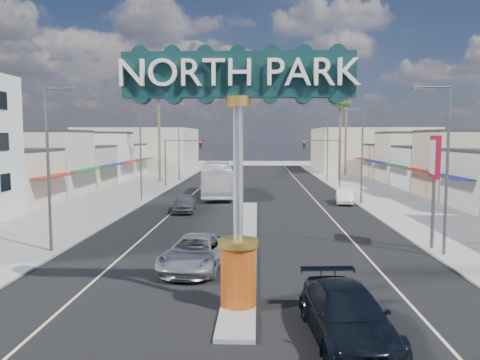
# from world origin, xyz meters

# --- Properties ---
(ground) EXTENTS (160.00, 160.00, 0.00)m
(ground) POSITION_xyz_m (0.00, 30.00, 0.00)
(ground) COLOR gray
(ground) RESTS_ON ground
(road) EXTENTS (20.00, 120.00, 0.01)m
(road) POSITION_xyz_m (0.00, 30.00, 0.01)
(road) COLOR black
(road) RESTS_ON ground
(median_island) EXTENTS (1.30, 30.00, 0.16)m
(median_island) POSITION_xyz_m (0.00, 14.00, 0.08)
(median_island) COLOR gray
(median_island) RESTS_ON ground
(sidewalk_left) EXTENTS (8.00, 120.00, 0.12)m
(sidewalk_left) POSITION_xyz_m (-14.00, 30.00, 0.06)
(sidewalk_left) COLOR gray
(sidewalk_left) RESTS_ON ground
(sidewalk_right) EXTENTS (8.00, 120.00, 0.12)m
(sidewalk_right) POSITION_xyz_m (14.00, 30.00, 0.06)
(sidewalk_right) COLOR gray
(sidewalk_right) RESTS_ON ground
(storefront_row_left) EXTENTS (12.00, 42.00, 6.00)m
(storefront_row_left) POSITION_xyz_m (-24.00, 43.00, 3.00)
(storefront_row_left) COLOR beige
(storefront_row_left) RESTS_ON ground
(storefront_row_right) EXTENTS (12.00, 42.00, 6.00)m
(storefront_row_right) POSITION_xyz_m (24.00, 43.00, 3.00)
(storefront_row_right) COLOR #B7B29E
(storefront_row_right) RESTS_ON ground
(backdrop_far_left) EXTENTS (20.00, 20.00, 8.00)m
(backdrop_far_left) POSITION_xyz_m (-22.00, 75.00, 4.00)
(backdrop_far_left) COLOR #B7B29E
(backdrop_far_left) RESTS_ON ground
(backdrop_far_right) EXTENTS (20.00, 20.00, 8.00)m
(backdrop_far_right) POSITION_xyz_m (22.00, 75.00, 4.00)
(backdrop_far_right) COLOR beige
(backdrop_far_right) RESTS_ON ground
(gateway_sign) EXTENTS (8.20, 1.50, 9.15)m
(gateway_sign) POSITION_xyz_m (0.00, 1.98, 5.93)
(gateway_sign) COLOR #B9320E
(gateway_sign) RESTS_ON median_island
(traffic_signal_left) EXTENTS (5.09, 0.45, 6.00)m
(traffic_signal_left) POSITION_xyz_m (-9.18, 43.99, 4.27)
(traffic_signal_left) COLOR #47474C
(traffic_signal_left) RESTS_ON ground
(traffic_signal_right) EXTENTS (5.09, 0.45, 6.00)m
(traffic_signal_right) POSITION_xyz_m (9.18, 43.99, 4.27)
(traffic_signal_right) COLOR #47474C
(traffic_signal_right) RESTS_ON ground
(streetlight_l_near) EXTENTS (2.03, 0.22, 9.00)m
(streetlight_l_near) POSITION_xyz_m (-10.43, 10.00, 5.07)
(streetlight_l_near) COLOR #47474C
(streetlight_l_near) RESTS_ON ground
(streetlight_l_mid) EXTENTS (2.03, 0.22, 9.00)m
(streetlight_l_mid) POSITION_xyz_m (-10.43, 30.00, 5.07)
(streetlight_l_mid) COLOR #47474C
(streetlight_l_mid) RESTS_ON ground
(streetlight_l_far) EXTENTS (2.03, 0.22, 9.00)m
(streetlight_l_far) POSITION_xyz_m (-10.43, 52.00, 5.07)
(streetlight_l_far) COLOR #47474C
(streetlight_l_far) RESTS_ON ground
(streetlight_r_near) EXTENTS (2.03, 0.22, 9.00)m
(streetlight_r_near) POSITION_xyz_m (10.43, 10.00, 5.07)
(streetlight_r_near) COLOR #47474C
(streetlight_r_near) RESTS_ON ground
(streetlight_r_mid) EXTENTS (2.03, 0.22, 9.00)m
(streetlight_r_mid) POSITION_xyz_m (10.43, 30.00, 5.07)
(streetlight_r_mid) COLOR #47474C
(streetlight_r_mid) RESTS_ON ground
(streetlight_r_far) EXTENTS (2.03, 0.22, 9.00)m
(streetlight_r_far) POSITION_xyz_m (10.43, 52.00, 5.07)
(streetlight_r_far) COLOR #47474C
(streetlight_r_far) RESTS_ON ground
(palm_left_far) EXTENTS (2.60, 2.60, 13.10)m
(palm_left_far) POSITION_xyz_m (-13.00, 50.00, 11.50)
(palm_left_far) COLOR brown
(palm_left_far) RESTS_ON ground
(palm_right_mid) EXTENTS (2.60, 2.60, 12.10)m
(palm_right_mid) POSITION_xyz_m (13.00, 56.00, 10.60)
(palm_right_mid) COLOR brown
(palm_right_mid) RESTS_ON ground
(palm_right_far) EXTENTS (2.60, 2.60, 14.10)m
(palm_right_far) POSITION_xyz_m (15.00, 62.00, 12.39)
(palm_right_far) COLOR brown
(palm_right_far) RESTS_ON ground
(suv_left) EXTENTS (3.36, 6.01, 1.59)m
(suv_left) POSITION_xyz_m (-2.27, 7.22, 0.79)
(suv_left) COLOR #B7B6BB
(suv_left) RESTS_ON ground
(suv_right) EXTENTS (2.79, 5.87, 1.65)m
(suv_right) POSITION_xyz_m (3.49, -0.60, 0.83)
(suv_right) COLOR black
(suv_right) RESTS_ON ground
(car_parked_left) EXTENTS (2.01, 4.54, 1.52)m
(car_parked_left) POSITION_xyz_m (-5.50, 24.32, 0.76)
(car_parked_left) COLOR slate
(car_parked_left) RESTS_ON ground
(car_parked_right) EXTENTS (2.06, 4.51, 1.43)m
(car_parked_right) POSITION_xyz_m (9.00, 29.89, 0.72)
(car_parked_right) COLOR white
(car_parked_right) RESTS_ON ground
(city_bus) EXTENTS (4.14, 13.24, 3.63)m
(city_bus) POSITION_xyz_m (-3.67, 35.35, 1.81)
(city_bus) COLOR silver
(city_bus) RESTS_ON ground
(bank_pylon_sign) EXTENTS (0.59, 1.98, 6.30)m
(bank_pylon_sign) POSITION_xyz_m (10.49, 11.46, 4.88)
(bank_pylon_sign) COLOR #47474C
(bank_pylon_sign) RESTS_ON sidewalk_right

